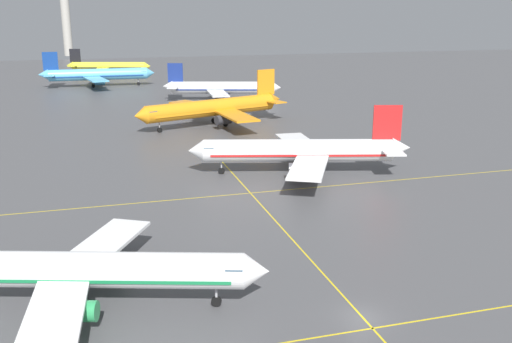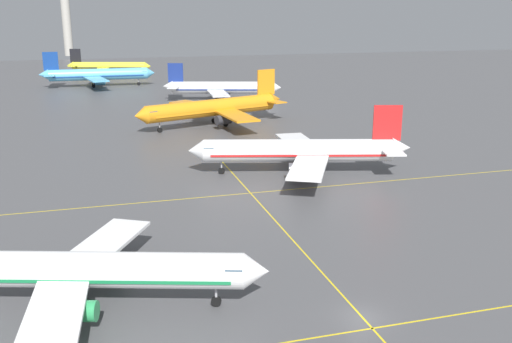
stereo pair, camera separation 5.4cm
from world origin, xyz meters
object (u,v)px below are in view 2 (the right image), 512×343
airliner_far_right_stand (97,75)px  airliner_far_left_stand (221,88)px  airliner_distant_taxiway (108,66)px  airliner_second_row (301,151)px  airliner_third_row (214,108)px  control_tower (66,12)px  airliner_front_gate (87,270)px

airliner_far_right_stand → airliner_far_left_stand: bearing=-50.8°
airliner_far_right_stand → airliner_distant_taxiway: 36.57m
airliner_second_row → airliner_far_left_stand: airliner_second_row is taller
airliner_third_row → airliner_far_left_stand: 39.87m
airliner_distant_taxiway → control_tower: 119.01m
airliner_distant_taxiway → airliner_far_right_stand: bearing=-98.3°
airliner_distant_taxiway → control_tower: (-18.65, 115.59, 21.30)m
airliner_far_right_stand → control_tower: 153.78m
airliner_second_row → control_tower: size_ratio=0.86×
airliner_second_row → airliner_distant_taxiway: airliner_second_row is taller
airliner_far_right_stand → airliner_distant_taxiway: (5.25, 36.19, -0.55)m
airliner_far_right_stand → control_tower: (-13.40, 151.78, 20.75)m
airliner_second_row → airliner_third_row: (-5.45, 45.88, 0.26)m
airliner_far_left_stand → control_tower: size_ratio=0.82×
airliner_third_row → airliner_front_gate: bearing=-109.8°
airliner_second_row → airliner_third_row: bearing=96.8°
airliner_second_row → airliner_third_row: 46.21m
airliner_front_gate → airliner_third_row: (30.04, 83.49, 0.68)m
airliner_front_gate → airliner_far_left_stand: size_ratio=0.93×
airliner_far_left_stand → airliner_far_right_stand: size_ratio=0.88×
airliner_third_row → airliner_far_right_stand: bearing=107.2°
airliner_front_gate → airliner_far_left_stand: (40.53, 121.95, 0.25)m
airliner_far_left_stand → airliner_distant_taxiway: bearing=111.0°
airliner_far_right_stand → airliner_third_row: bearing=-72.8°
airliner_second_row → airliner_far_right_stand: airliner_far_right_stand is taller
airliner_far_left_stand → airliner_distant_taxiway: 86.22m
airliner_far_right_stand → airliner_second_row: bearing=-76.4°
airliner_third_row → airliner_far_right_stand: airliner_far_right_stand is taller
airliner_front_gate → airliner_far_right_stand: airliner_far_right_stand is taller
airliner_far_right_stand → control_tower: control_tower is taller
airliner_front_gate → airliner_far_right_stand: bearing=88.5°
airliner_third_row → control_tower: (-39.00, 234.58, 20.78)m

